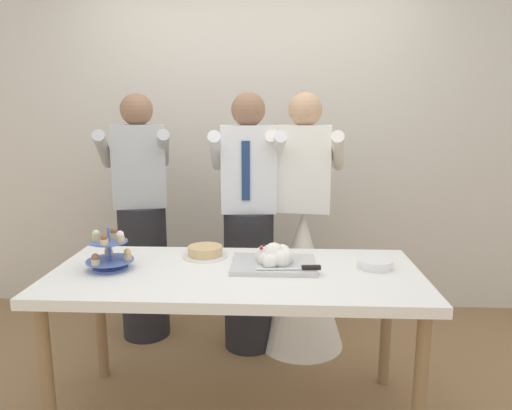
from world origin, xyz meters
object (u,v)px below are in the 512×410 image
at_px(main_cake_tray, 275,259).
at_px(person_groom, 249,237).
at_px(round_cake, 205,252).
at_px(cupcake_stand, 110,253).
at_px(person_guest, 142,231).
at_px(person_bride, 302,261).
at_px(plate_stack, 375,264).
at_px(dessert_table, 236,285).

bearing_deg(main_cake_tray, person_groom, 104.65).
relative_size(round_cake, person_groom, 0.14).
bearing_deg(person_groom, cupcake_stand, -130.92).
bearing_deg(person_guest, person_bride, -4.74).
distance_m(cupcake_stand, person_guest, 0.87).
xyz_separation_m(cupcake_stand, plate_stack, (1.31, 0.08, -0.06)).
distance_m(person_groom, person_bride, 0.39).
xyz_separation_m(dessert_table, person_guest, (-0.71, 0.86, 0.05)).
relative_size(cupcake_stand, person_groom, 0.14).
xyz_separation_m(cupcake_stand, round_cake, (0.44, 0.22, -0.06)).
bearing_deg(round_cake, person_guest, 129.78).
bearing_deg(person_groom, round_cake, -111.50).
xyz_separation_m(person_groom, person_bride, (0.35, 0.04, -0.16)).
bearing_deg(plate_stack, dessert_table, -173.37).
relative_size(cupcake_stand, person_guest, 0.14).
bearing_deg(cupcake_stand, round_cake, 27.24).
relative_size(dessert_table, round_cake, 7.50).
height_order(cupcake_stand, person_groom, person_groom).
distance_m(dessert_table, round_cake, 0.31).
xyz_separation_m(dessert_table, cupcake_stand, (-0.62, -0.00, 0.16)).
xyz_separation_m(main_cake_tray, round_cake, (-0.37, 0.15, -0.01)).
distance_m(main_cake_tray, person_guest, 1.20).
distance_m(cupcake_stand, person_groom, 0.98).
bearing_deg(plate_stack, main_cake_tray, -179.37).
distance_m(main_cake_tray, round_cake, 0.40).
relative_size(cupcake_stand, person_bride, 0.14).
height_order(person_groom, person_bride, same).
distance_m(round_cake, person_bride, 0.81).
distance_m(main_cake_tray, plate_stack, 0.50).
bearing_deg(main_cake_tray, person_guest, 139.02).
height_order(main_cake_tray, round_cake, main_cake_tray).
bearing_deg(dessert_table, round_cake, 129.55).
height_order(plate_stack, person_guest, person_guest).
bearing_deg(plate_stack, person_groom, 135.81).
xyz_separation_m(plate_stack, person_guest, (-1.40, 0.78, -0.05)).
bearing_deg(person_bride, person_groom, -174.09).
relative_size(plate_stack, round_cake, 0.73).
bearing_deg(cupcake_stand, main_cake_tray, 5.39).
bearing_deg(cupcake_stand, person_bride, 38.00).
height_order(main_cake_tray, person_groom, person_groom).
bearing_deg(round_cake, person_bride, 44.78).
height_order(plate_stack, person_groom, person_groom).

